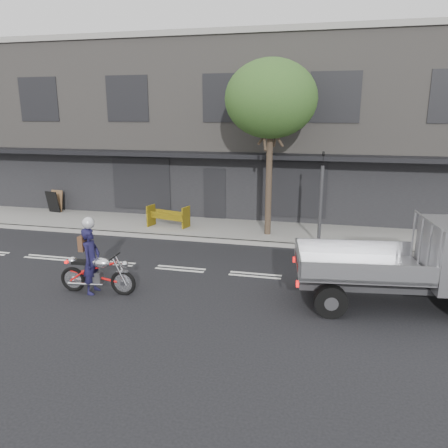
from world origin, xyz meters
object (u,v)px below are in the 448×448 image
construction_barrier (166,217)px  rider (91,261)px  flatbed_ute (445,258)px  sandwich_board (53,202)px  traffic_light_pole (321,203)px  motorcycle (97,273)px  street_tree (271,99)px

construction_barrier → rider: bearing=-87.7°
flatbed_ute → construction_barrier: 10.71m
flatbed_ute → sandwich_board: (-15.65, 6.69, -0.66)m
traffic_light_pole → rider: (-5.94, -5.65, -0.74)m
motorcycle → construction_barrier: 6.42m
traffic_light_pole → sandwich_board: size_ratio=3.40×
rider → construction_barrier: 6.42m
rider → sandwich_board: bearing=37.1°
construction_barrier → sandwich_board: (-6.31, 1.49, 0.05)m
traffic_light_pole → sandwich_board: 12.75m
sandwich_board → flatbed_ute: bearing=-14.5°
sandwich_board → street_tree: bearing=1.1°
flatbed_ute → sandwich_board: 17.03m
flatbed_ute → construction_barrier: flatbed_ute is taller
traffic_light_pole → construction_barrier: 6.33m
traffic_light_pole → rider: traffic_light_pole is taller
traffic_light_pole → flatbed_ute: (3.14, -4.44, -0.33)m
construction_barrier → sandwich_board: sandwich_board is taller
traffic_light_pole → flatbed_ute: size_ratio=0.67×
rider → flatbed_ute: bearing=-85.1°
flatbed_ute → traffic_light_pole: bearing=118.2°
street_tree → construction_barrier: bearing=-178.7°
rider → street_tree: bearing=-33.9°
construction_barrier → sandwich_board: 6.49m
street_tree → rider: bearing=-121.2°
street_tree → flatbed_ute: (5.14, -5.29, -3.96)m
motorcycle → sandwich_board: size_ratio=2.13×
motorcycle → construction_barrier: size_ratio=1.32×
flatbed_ute → sandwich_board: flatbed_ute is taller
street_tree → motorcycle: 8.87m
traffic_light_pole → rider: 8.23m
street_tree → traffic_light_pole: bearing=-23.0°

